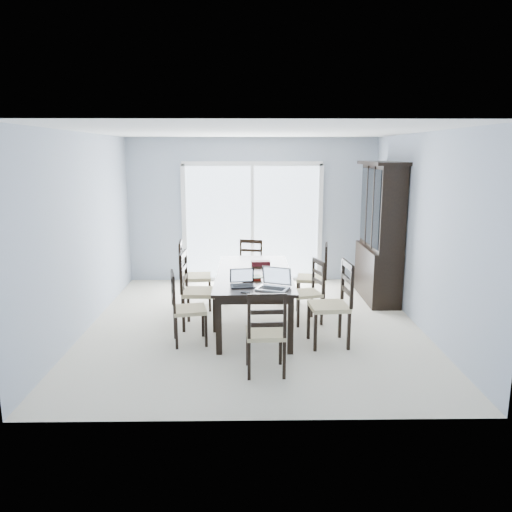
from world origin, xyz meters
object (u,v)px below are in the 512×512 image
object	(u,v)px
chair_end_far	(250,261)
game_box	(261,263)
chair_left_far	(189,268)
chair_left_mid	(193,282)
chair_left_near	(182,300)
laptop_dark	(243,283)
chair_right_mid	(311,284)
chair_right_far	(318,269)
laptop_silver	(273,285)
cell_phone	(245,292)
hot_tub	(229,247)
chair_right_near	(337,295)
chair_end_near	(266,325)
dining_table	(254,278)
china_hutch	(380,234)

from	to	relation	value
chair_end_far	game_box	distance (m)	1.22
chair_left_far	chair_end_far	size ratio (longest dim) A/B	1.15
chair_left_far	chair_left_mid	bearing A→B (deg)	5.35
chair_left_near	laptop_dark	bearing A→B (deg)	73.10
chair_right_mid	game_box	world-z (taller)	chair_right_mid
chair_right_far	laptop_silver	distance (m)	1.79
cell_phone	hot_tub	world-z (taller)	hot_tub
chair_end_far	chair_right_near	bearing A→B (deg)	126.96
chair_end_near	laptop_dark	bearing A→B (deg)	103.69
laptop_dark	game_box	distance (m)	1.16
chair_right_near	chair_right_far	world-z (taller)	chair_right_near
chair_left_near	chair_end_near	distance (m)	1.37
chair_end_near	chair_right_near	bearing A→B (deg)	42.09
chair_left_near	game_box	xyz separation A→B (m)	(0.99, 1.06, 0.23)
chair_left_far	game_box	bearing A→B (deg)	65.91
chair_left_mid	laptop_silver	xyz separation A→B (m)	(1.03, -0.81, 0.17)
dining_table	chair_left_far	world-z (taller)	chair_left_far
chair_right_far	chair_left_far	bearing A→B (deg)	97.86
chair_right_near	chair_left_far	bearing A→B (deg)	48.42
chair_left_far	chair_right_near	distance (m)	2.48
chair_left_mid	chair_end_far	bearing A→B (deg)	157.20
game_box	china_hutch	bearing A→B (deg)	23.54
chair_right_far	cell_phone	bearing A→B (deg)	157.18
chair_right_mid	laptop_dark	size ratio (longest dim) A/B	3.23
china_hutch	chair_right_mid	distance (m)	1.73
china_hutch	chair_end_near	distance (m)	3.46
chair_end_far	hot_tub	distance (m)	1.84
chair_right_far	cell_phone	world-z (taller)	chair_right_far
chair_right_far	chair_right_near	bearing A→B (deg)	-169.53
chair_left_far	hot_tub	world-z (taller)	chair_left_far
hot_tub	cell_phone	bearing A→B (deg)	-85.47
dining_table	chair_end_near	xyz separation A→B (m)	(0.11, -1.59, -0.10)
china_hutch	cell_phone	distance (m)	3.12
chair_left_near	chair_end_far	world-z (taller)	chair_left_near
chair_left_far	laptop_silver	world-z (taller)	chair_left_far
china_hutch	chair_left_far	xyz separation A→B (m)	(-3.00, -0.46, -0.44)
chair_left_mid	chair_left_far	distance (m)	0.86
chair_right_mid	cell_phone	size ratio (longest dim) A/B	10.19
game_box	laptop_silver	bearing A→B (deg)	-85.13
china_hutch	chair_left_mid	bearing A→B (deg)	-155.43
chair_right_far	laptop_silver	xyz separation A→B (m)	(-0.77, -1.61, 0.20)
laptop_silver	chair_right_mid	bearing A→B (deg)	81.98
chair_left_mid	laptop_dark	world-z (taller)	chair_left_mid
chair_left_far	chair_end_far	bearing A→B (deg)	126.45
laptop_dark	cell_phone	xyz separation A→B (m)	(0.03, -0.28, -0.04)
chair_left_near	chair_left_mid	bearing A→B (deg)	162.12
hot_tub	chair_end_far	bearing A→B (deg)	-77.13
china_hutch	hot_tub	size ratio (longest dim) A/B	1.22
chair_right_far	chair_end_far	distance (m)	1.34
chair_right_mid	chair_left_far	bearing A→B (deg)	53.88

